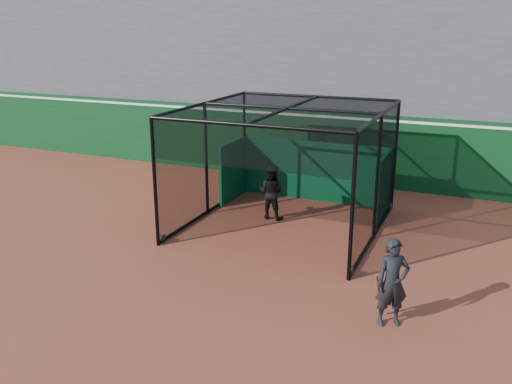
% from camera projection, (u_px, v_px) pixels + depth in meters
% --- Properties ---
extents(ground, '(120.00, 120.00, 0.00)m').
position_uv_depth(ground, '(201.00, 272.00, 12.35)').
color(ground, brown).
rests_on(ground, ground).
extents(outfield_wall, '(50.00, 0.50, 2.50)m').
position_uv_depth(outfield_wall, '(315.00, 144.00, 19.43)').
color(outfield_wall, '#0A3715').
rests_on(outfield_wall, ground).
extents(grandstand, '(50.00, 7.85, 8.95)m').
position_uv_depth(grandstand, '(345.00, 49.00, 21.80)').
color(grandstand, '#4C4C4F').
rests_on(grandstand, ground).
extents(batting_cage, '(5.04, 5.42, 3.28)m').
position_uv_depth(batting_cage, '(287.00, 169.00, 14.76)').
color(batting_cage, black).
rests_on(batting_cage, ground).
extents(batter, '(0.79, 0.63, 1.59)m').
position_uv_depth(batter, '(271.00, 192.00, 15.57)').
color(batter, black).
rests_on(batter, ground).
extents(on_deck_player, '(0.74, 0.66, 1.70)m').
position_uv_depth(on_deck_player, '(392.00, 283.00, 9.96)').
color(on_deck_player, black).
rests_on(on_deck_player, ground).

